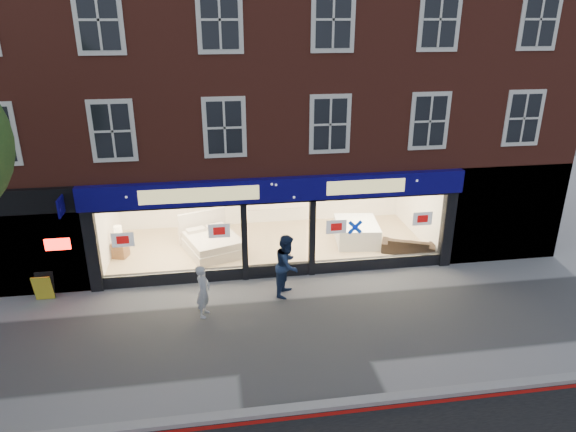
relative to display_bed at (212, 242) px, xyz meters
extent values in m
plane|color=gray|center=(2.06, -5.05, -0.43)|extent=(120.00, 120.00, 0.00)
cube|color=#8C0A07|center=(2.06, -8.15, -0.42)|extent=(60.00, 0.10, 0.01)
cube|color=gray|center=(2.06, -7.95, -0.37)|extent=(60.00, 0.25, 0.12)
cube|color=tan|center=(2.06, 0.20, -0.38)|extent=(11.00, 4.50, 0.10)
cube|color=maroon|center=(2.06, 1.95, 6.22)|extent=(19.00, 8.00, 6.70)
cube|color=#0B0664|center=(2.06, -2.17, 2.52)|extent=(11.40, 0.28, 0.70)
cube|color=black|center=(2.06, -1.97, -0.23)|extent=(11.00, 0.18, 0.40)
cube|color=black|center=(-3.44, -2.00, 0.87)|extent=(0.35, 0.30, 2.60)
cube|color=black|center=(7.56, -2.00, 0.87)|extent=(0.35, 0.30, 2.60)
cube|color=white|center=(-1.19, -2.05, 1.02)|extent=(4.20, 0.02, 2.10)
cube|color=white|center=(5.31, -2.05, 1.02)|extent=(4.20, 0.02, 2.10)
cube|color=white|center=(2.06, -1.80, 0.72)|extent=(1.80, 0.02, 2.10)
cube|color=silver|center=(2.06, 2.45, 0.87)|extent=(11.00, 0.20, 2.60)
cube|color=#FFEAC6|center=(2.06, 0.20, 2.17)|extent=(11.00, 4.50, 0.12)
cube|color=black|center=(-5.54, -1.75, 1.22)|extent=(3.80, 0.60, 3.30)
cube|color=#FF140C|center=(-4.34, -2.10, 1.17)|extent=(0.70, 0.04, 0.35)
cube|color=black|center=(9.56, -1.85, 1.22)|extent=(4.00, 0.40, 3.30)
cube|color=beige|center=(0.05, -0.13, -0.16)|extent=(2.21, 2.39, 0.34)
cube|color=beige|center=(0.05, -0.13, 0.13)|extent=(2.13, 2.29, 0.24)
cube|color=beige|center=(-0.30, 0.85, 0.26)|extent=(1.68, 0.70, 1.17)
cube|color=beige|center=(-0.53, 0.41, 0.31)|extent=(0.70, 0.51, 0.12)
cube|color=beige|center=(0.15, 0.66, 0.31)|extent=(0.70, 0.51, 0.12)
cube|color=brown|center=(-3.04, -0.01, -0.05)|extent=(0.57, 0.57, 0.55)
cube|color=silver|center=(5.16, 0.03, -0.21)|extent=(1.67, 2.01, 0.24)
cube|color=silver|center=(5.16, 0.03, 0.03)|extent=(1.67, 2.01, 0.24)
cube|color=silver|center=(5.16, 0.03, 0.27)|extent=(1.67, 2.01, 0.24)
imported|color=black|center=(6.66, -1.15, -0.07)|extent=(1.91, 1.35, 0.52)
cube|color=gold|center=(-4.84, -2.35, -0.02)|extent=(0.53, 0.34, 0.81)
imported|color=#B0B2B8|center=(-0.27, -3.93, 0.32)|extent=(0.52, 0.63, 1.50)
imported|color=#1B2C4E|center=(2.16, -3.12, 0.51)|extent=(1.03, 1.13, 1.87)
camera|label=1|loc=(0.12, -16.31, 7.28)|focal=32.00mm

